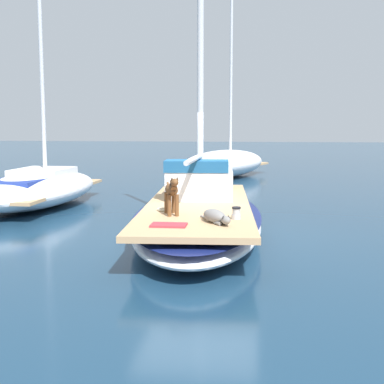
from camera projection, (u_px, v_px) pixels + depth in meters
ground_plane at (198, 235)px, 10.76m from camera, size 120.00×120.00×0.00m
sailboat_main at (198, 219)px, 10.72m from camera, size 3.04×7.40×0.66m
mast_main at (200, 54)px, 11.03m from camera, size 0.14×2.27×6.82m
cabin_house at (200, 180)px, 11.74m from camera, size 1.56×2.32×0.84m
dog_brown at (172, 191)px, 9.18m from camera, size 0.40×0.91×0.70m
dog_grey at (216, 216)px, 8.48m from camera, size 0.59×0.84×0.22m
deck_winch at (236, 213)px, 8.82m from camera, size 0.16×0.16×0.21m
coiled_rope at (166, 209)px, 9.72m from camera, size 0.32×0.32×0.04m
deck_towel at (169, 225)px, 8.23m from camera, size 0.57×0.37×0.03m
moored_boat_far_astern at (224, 163)px, 22.70m from camera, size 4.51×6.76×7.77m
moored_boat_port_side at (37, 188)px, 14.52m from camera, size 2.61×5.89×7.53m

